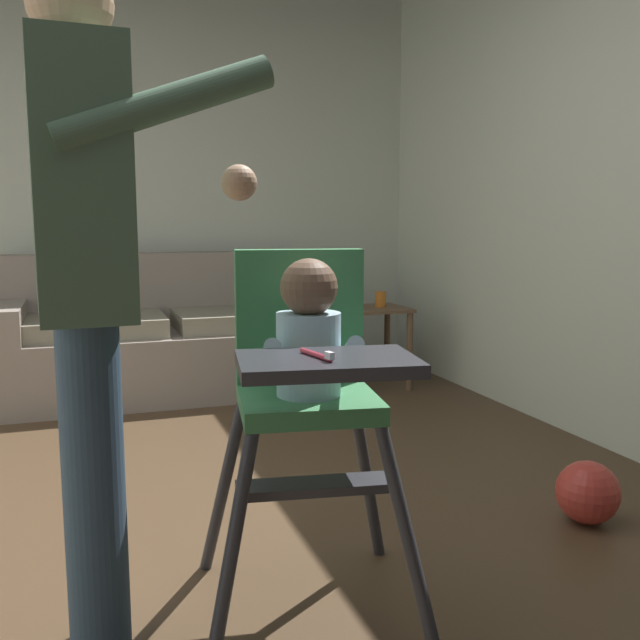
{
  "coord_description": "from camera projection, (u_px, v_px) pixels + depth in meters",
  "views": [
    {
      "loc": [
        -0.17,
        -2.14,
        1.08
      ],
      "look_at": [
        0.43,
        -0.42,
        0.82
      ],
      "focal_mm": 39.57,
      "sensor_mm": 36.0,
      "label": 1
    }
  ],
  "objects": [
    {
      "name": "sippy_cup",
      "position": [
        380.0,
        299.0,
        4.5
      ],
      "size": [
        0.07,
        0.07,
        0.1
      ],
      "primitive_type": "cylinder",
      "color": "orange",
      "rests_on": "side_table"
    },
    {
      "name": "toy_ball",
      "position": [
        588.0,
        492.0,
        2.51
      ],
      "size": [
        0.22,
        0.22,
        0.22
      ],
      "primitive_type": "sphere",
      "color": "#D13D33",
      "rests_on": "ground"
    },
    {
      "name": "wall_clock",
      "position": [
        102.0,
        85.0,
        4.54
      ],
      "size": [
        0.3,
        0.04,
        0.3
      ],
      "color": "white"
    },
    {
      "name": "adult_standing",
      "position": [
        86.0,
        283.0,
        1.64
      ],
      "size": [
        0.53,
        0.5,
        1.64
      ],
      "rotation": [
        0.0,
        0.0,
        0.05
      ],
      "color": "#334960",
      "rests_on": "ground"
    },
    {
      "name": "couch",
      "position": [
        170.0,
        339.0,
        4.43
      ],
      "size": [
        2.04,
        0.86,
        0.86
      ],
      "rotation": [
        0.0,
        0.0,
        -1.57
      ],
      "color": "gray",
      "rests_on": "ground"
    },
    {
      "name": "side_table",
      "position": [
        374.0,
        329.0,
        4.52
      ],
      "size": [
        0.4,
        0.4,
        0.52
      ],
      "color": "brown",
      "rests_on": "ground"
    },
    {
      "name": "high_chair",
      "position": [
        307.0,
        364.0,
        1.88
      ],
      "size": [
        0.69,
        0.79,
        1.0
      ],
      "rotation": [
        0.0,
        0.0,
        -1.73
      ],
      "color": "#313239",
      "rests_on": "ground"
    },
    {
      "name": "ground",
      "position": [
        148.0,
        581.0,
        2.22
      ],
      "size": [
        5.94,
        7.16,
        0.1
      ],
      "primitive_type": "cube",
      "color": "brown"
    },
    {
      "name": "wall_far",
      "position": [
        99.0,
        180.0,
        4.65
      ],
      "size": [
        5.14,
        0.06,
        2.66
      ],
      "primitive_type": "cube",
      "color": "silver",
      "rests_on": "ground"
    }
  ]
}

